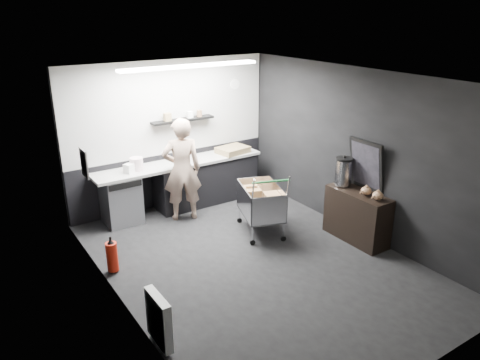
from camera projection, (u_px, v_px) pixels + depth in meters
floor at (256, 262)px, 6.94m from camera, size 5.50×5.50×0.00m
ceiling at (258, 78)px, 6.00m from camera, size 5.50×5.50×0.00m
wall_back at (170, 134)px, 8.62m from camera, size 5.50×0.00×5.50m
wall_front at (429, 262)px, 4.32m from camera, size 5.50×0.00×5.50m
wall_left at (117, 209)px, 5.44m from camera, size 0.00×5.50×5.50m
wall_right at (358, 153)px, 7.51m from camera, size 0.00×5.50×5.50m
kitchen_wall_panel at (169, 108)px, 8.43m from camera, size 3.95×0.02×1.70m
dado_panel at (173, 178)px, 8.90m from camera, size 3.95×0.02×1.00m
floating_shelf at (183, 120)px, 8.53m from camera, size 1.20×0.22×0.04m
wall_clock at (235, 84)px, 9.04m from camera, size 0.20×0.03×0.20m
poster at (84, 163)px, 6.40m from camera, size 0.02×0.30×0.40m
poster_red_band at (84, 158)px, 6.37m from camera, size 0.02×0.22×0.10m
radiator at (159, 320)px, 5.12m from camera, size 0.10×0.50×0.60m
ceiling_strip at (191, 66)px, 7.46m from camera, size 2.40×0.20×0.04m
prep_counter at (187, 183)px, 8.75m from camera, size 3.20×0.61×0.90m
person at (182, 170)px, 8.07m from camera, size 0.77×0.62×1.83m
shopping_cart at (261, 203)px, 7.70m from camera, size 0.90×1.18×1.10m
sideboard at (357, 209)px, 7.47m from camera, size 0.47×1.10×1.64m
fire_extinguisher at (112, 256)px, 6.61m from camera, size 0.16×0.16×0.53m
cardboard_box at (233, 150)px, 9.04m from camera, size 0.63×0.52×0.11m
pink_tub at (136, 164)px, 8.06m from camera, size 0.23×0.23×0.23m
white_container at (130, 168)px, 7.96m from camera, size 0.22×0.20×0.16m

